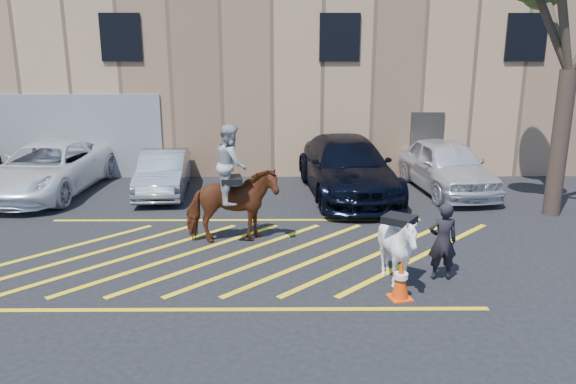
{
  "coord_description": "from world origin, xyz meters",
  "views": [
    {
      "loc": [
        1.2,
        -11.64,
        4.51
      ],
      "look_at": [
        1.29,
        0.2,
        1.3
      ],
      "focal_mm": 35.0,
      "sensor_mm": 36.0,
      "label": 1
    }
  ],
  "objects_px": {
    "car_white_pickup": "(47,169)",
    "traffic_cone": "(401,280)",
    "car_blue_suv": "(347,167)",
    "car_white_suv": "(446,166)",
    "car_silver_sedan": "(164,173)",
    "handler": "(443,241)",
    "mounted_bay": "(232,196)",
    "saddled_white": "(398,248)"
  },
  "relations": [
    {
      "from": "car_white_pickup",
      "to": "traffic_cone",
      "type": "distance_m",
      "value": 11.77
    },
    {
      "from": "car_blue_suv",
      "to": "car_white_suv",
      "type": "xyz_separation_m",
      "value": [
        3.09,
        0.4,
        -0.05
      ]
    },
    {
      "from": "car_silver_sedan",
      "to": "traffic_cone",
      "type": "distance_m",
      "value": 9.28
    },
    {
      "from": "car_silver_sedan",
      "to": "traffic_cone",
      "type": "relative_size",
      "value": 5.29
    },
    {
      "from": "car_white_pickup",
      "to": "handler",
      "type": "relative_size",
      "value": 3.54
    },
    {
      "from": "handler",
      "to": "mounted_bay",
      "type": "distance_m",
      "value": 4.74
    },
    {
      "from": "car_white_suv",
      "to": "traffic_cone",
      "type": "distance_m",
      "value": 8.03
    },
    {
      "from": "car_silver_sedan",
      "to": "car_white_suv",
      "type": "bearing_deg",
      "value": -3.37
    },
    {
      "from": "car_white_suv",
      "to": "handler",
      "type": "height_order",
      "value": "car_white_suv"
    },
    {
      "from": "car_white_pickup",
      "to": "mounted_bay",
      "type": "height_order",
      "value": "mounted_bay"
    },
    {
      "from": "car_white_pickup",
      "to": "saddled_white",
      "type": "xyz_separation_m",
      "value": [
        9.27,
        -6.72,
        -0.01
      ]
    },
    {
      "from": "mounted_bay",
      "to": "traffic_cone",
      "type": "bearing_deg",
      "value": -42.19
    },
    {
      "from": "car_white_pickup",
      "to": "car_silver_sedan",
      "type": "bearing_deg",
      "value": 3.92
    },
    {
      "from": "car_silver_sedan",
      "to": "mounted_bay",
      "type": "height_order",
      "value": "mounted_bay"
    },
    {
      "from": "car_blue_suv",
      "to": "car_white_suv",
      "type": "height_order",
      "value": "car_blue_suv"
    },
    {
      "from": "handler",
      "to": "traffic_cone",
      "type": "xyz_separation_m",
      "value": [
        -0.96,
        -0.88,
        -0.4
      ]
    },
    {
      "from": "handler",
      "to": "mounted_bay",
      "type": "bearing_deg",
      "value": -26.91
    },
    {
      "from": "car_silver_sedan",
      "to": "car_blue_suv",
      "type": "height_order",
      "value": "car_blue_suv"
    },
    {
      "from": "car_white_pickup",
      "to": "handler",
      "type": "xyz_separation_m",
      "value": [
        10.19,
        -6.42,
        0.01
      ]
    },
    {
      "from": "car_white_suv",
      "to": "traffic_cone",
      "type": "relative_size",
      "value": 6.39
    },
    {
      "from": "car_silver_sedan",
      "to": "saddled_white",
      "type": "bearing_deg",
      "value": -53.9
    },
    {
      "from": "car_blue_suv",
      "to": "handler",
      "type": "relative_size",
      "value": 3.79
    },
    {
      "from": "car_blue_suv",
      "to": "handler",
      "type": "bearing_deg",
      "value": -85.52
    },
    {
      "from": "car_white_suv",
      "to": "saddled_white",
      "type": "height_order",
      "value": "car_white_suv"
    },
    {
      "from": "car_silver_sedan",
      "to": "mounted_bay",
      "type": "xyz_separation_m",
      "value": [
        2.46,
        -4.32,
        0.47
      ]
    },
    {
      "from": "car_blue_suv",
      "to": "mounted_bay",
      "type": "distance_m",
      "value": 5.14
    },
    {
      "from": "car_white_suv",
      "to": "car_silver_sedan",
      "type": "bearing_deg",
      "value": 174.35
    },
    {
      "from": "traffic_cone",
      "to": "car_white_suv",
      "type": "bearing_deg",
      "value": 68.88
    },
    {
      "from": "car_white_pickup",
      "to": "mounted_bay",
      "type": "bearing_deg",
      "value": -32.01
    },
    {
      "from": "saddled_white",
      "to": "traffic_cone",
      "type": "relative_size",
      "value": 2.42
    },
    {
      "from": "car_blue_suv",
      "to": "saddled_white",
      "type": "bearing_deg",
      "value": -94.02
    },
    {
      "from": "car_silver_sedan",
      "to": "handler",
      "type": "xyz_separation_m",
      "value": [
        6.7,
        -6.42,
        0.13
      ]
    },
    {
      "from": "car_white_suv",
      "to": "handler",
      "type": "bearing_deg",
      "value": -113.14
    },
    {
      "from": "mounted_bay",
      "to": "saddled_white",
      "type": "bearing_deg",
      "value": -35.77
    },
    {
      "from": "mounted_bay",
      "to": "car_white_pickup",
      "type": "bearing_deg",
      "value": 143.97
    },
    {
      "from": "handler",
      "to": "traffic_cone",
      "type": "distance_m",
      "value": 1.36
    },
    {
      "from": "car_silver_sedan",
      "to": "saddled_white",
      "type": "distance_m",
      "value": 8.86
    },
    {
      "from": "car_blue_suv",
      "to": "car_silver_sedan",
      "type": "bearing_deg",
      "value": 171.58
    },
    {
      "from": "handler",
      "to": "mounted_bay",
      "type": "height_order",
      "value": "mounted_bay"
    },
    {
      "from": "car_blue_suv",
      "to": "mounted_bay",
      "type": "relative_size",
      "value": 2.13
    },
    {
      "from": "car_white_pickup",
      "to": "car_silver_sedan",
      "type": "xyz_separation_m",
      "value": [
        3.49,
        -0.01,
        -0.12
      ]
    },
    {
      "from": "car_white_pickup",
      "to": "car_white_suv",
      "type": "xyz_separation_m",
      "value": [
        12.12,
        0.18,
        0.04
      ]
    }
  ]
}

